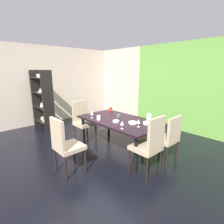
{
  "coord_description": "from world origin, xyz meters",
  "views": [
    {
      "loc": [
        2.99,
        -2.08,
        1.78
      ],
      "look_at": [
        0.16,
        0.5,
        0.85
      ],
      "focal_mm": 28.0,
      "sensor_mm": 36.0,
      "label": 1
    }
  ],
  "objects_px": {
    "chair_left_near": "(83,119)",
    "cup_rear": "(119,116)",
    "serving_bowl_left": "(147,123)",
    "wine_glass_corner": "(92,113)",
    "wine_glass_north": "(122,123)",
    "chair_right_far": "(168,137)",
    "display_shelf": "(42,100)",
    "chair_right_near": "(150,144)",
    "cup_near_window": "(99,118)",
    "serving_bowl_right": "(133,123)",
    "cup_west": "(111,109)",
    "wine_glass_east": "(139,121)",
    "serving_bowl_south": "(116,121)",
    "dining_table": "(119,123)",
    "wine_glass_center": "(151,122)",
    "chair_head_near": "(65,143)"
  },
  "relations": [
    {
      "from": "chair_left_near",
      "to": "cup_rear",
      "type": "distance_m",
      "value": 0.99
    },
    {
      "from": "serving_bowl_left",
      "to": "wine_glass_corner",
      "type": "bearing_deg",
      "value": -153.97
    },
    {
      "from": "wine_glass_north",
      "to": "cup_rear",
      "type": "distance_m",
      "value": 0.78
    },
    {
      "from": "chair_right_far",
      "to": "display_shelf",
      "type": "distance_m",
      "value": 3.83
    },
    {
      "from": "chair_right_near",
      "to": "cup_near_window",
      "type": "bearing_deg",
      "value": 92.98
    },
    {
      "from": "display_shelf",
      "to": "wine_glass_corner",
      "type": "bearing_deg",
      "value": 6.5
    },
    {
      "from": "chair_right_far",
      "to": "serving_bowl_right",
      "type": "height_order",
      "value": "chair_right_far"
    },
    {
      "from": "serving_bowl_right",
      "to": "serving_bowl_left",
      "type": "height_order",
      "value": "serving_bowl_left"
    },
    {
      "from": "wine_glass_north",
      "to": "cup_west",
      "type": "distance_m",
      "value": 1.48
    },
    {
      "from": "wine_glass_east",
      "to": "serving_bowl_south",
      "type": "xyz_separation_m",
      "value": [
        -0.51,
        -0.1,
        -0.09
      ]
    },
    {
      "from": "wine_glass_north",
      "to": "serving_bowl_right",
      "type": "relative_size",
      "value": 0.86
    },
    {
      "from": "serving_bowl_right",
      "to": "chair_left_near",
      "type": "bearing_deg",
      "value": -168.25
    },
    {
      "from": "display_shelf",
      "to": "serving_bowl_left",
      "type": "bearing_deg",
      "value": 13.43
    },
    {
      "from": "serving_bowl_left",
      "to": "cup_rear",
      "type": "distance_m",
      "value": 0.73
    },
    {
      "from": "chair_right_near",
      "to": "serving_bowl_left",
      "type": "xyz_separation_m",
      "value": [
        -0.42,
        0.46,
        0.17
      ]
    },
    {
      "from": "chair_left_near",
      "to": "wine_glass_corner",
      "type": "height_order",
      "value": "chair_left_near"
    },
    {
      "from": "wine_glass_east",
      "to": "cup_near_window",
      "type": "distance_m",
      "value": 0.91
    },
    {
      "from": "dining_table",
      "to": "wine_glass_corner",
      "type": "distance_m",
      "value": 0.65
    },
    {
      "from": "serving_bowl_south",
      "to": "cup_rear",
      "type": "distance_m",
      "value": 0.35
    },
    {
      "from": "wine_glass_corner",
      "to": "serving_bowl_right",
      "type": "height_order",
      "value": "wine_glass_corner"
    },
    {
      "from": "chair_right_far",
      "to": "wine_glass_corner",
      "type": "relative_size",
      "value": 5.92
    },
    {
      "from": "chair_right_near",
      "to": "wine_glass_center",
      "type": "distance_m",
      "value": 0.53
    },
    {
      "from": "chair_head_near",
      "to": "serving_bowl_south",
      "type": "relative_size",
      "value": 7.28
    },
    {
      "from": "wine_glass_corner",
      "to": "wine_glass_north",
      "type": "height_order",
      "value": "wine_glass_corner"
    },
    {
      "from": "chair_head_near",
      "to": "serving_bowl_south",
      "type": "xyz_separation_m",
      "value": [
        0.06,
        1.14,
        0.18
      ]
    },
    {
      "from": "cup_west",
      "to": "cup_rear",
      "type": "height_order",
      "value": "cup_west"
    },
    {
      "from": "chair_right_near",
      "to": "chair_left_near",
      "type": "xyz_separation_m",
      "value": [
        -2.03,
        0.0,
        -0.01
      ]
    },
    {
      "from": "wine_glass_north",
      "to": "cup_rear",
      "type": "relative_size",
      "value": 1.94
    },
    {
      "from": "serving_bowl_right",
      "to": "display_shelf",
      "type": "bearing_deg",
      "value": -168.6
    },
    {
      "from": "chair_right_near",
      "to": "chair_head_near",
      "type": "height_order",
      "value": "chair_right_near"
    },
    {
      "from": "chair_left_near",
      "to": "wine_glass_corner",
      "type": "bearing_deg",
      "value": 80.94
    },
    {
      "from": "dining_table",
      "to": "chair_right_near",
      "type": "height_order",
      "value": "chair_right_near"
    },
    {
      "from": "wine_glass_center",
      "to": "wine_glass_east",
      "type": "bearing_deg",
      "value": -128.97
    },
    {
      "from": "chair_right_near",
      "to": "wine_glass_east",
      "type": "bearing_deg",
      "value": 64.05
    },
    {
      "from": "display_shelf",
      "to": "cup_rear",
      "type": "bearing_deg",
      "value": 15.59
    },
    {
      "from": "display_shelf",
      "to": "wine_glass_north",
      "type": "distance_m",
      "value": 3.18
    },
    {
      "from": "dining_table",
      "to": "cup_west",
      "type": "distance_m",
      "value": 0.88
    },
    {
      "from": "serving_bowl_south",
      "to": "chair_right_far",
      "type": "bearing_deg",
      "value": 27.29
    },
    {
      "from": "chair_right_far",
      "to": "serving_bowl_south",
      "type": "distance_m",
      "value": 1.05
    },
    {
      "from": "serving_bowl_right",
      "to": "cup_rear",
      "type": "height_order",
      "value": "cup_rear"
    },
    {
      "from": "chair_right_near",
      "to": "cup_rear",
      "type": "xyz_separation_m",
      "value": [
        -1.14,
        0.39,
        0.18
      ]
    },
    {
      "from": "display_shelf",
      "to": "serving_bowl_right",
      "type": "bearing_deg",
      "value": 11.4
    },
    {
      "from": "wine_glass_east",
      "to": "serving_bowl_south",
      "type": "distance_m",
      "value": 0.53
    },
    {
      "from": "chair_left_near",
      "to": "display_shelf",
      "type": "distance_m",
      "value": 1.75
    },
    {
      "from": "chair_head_near",
      "to": "cup_near_window",
      "type": "bearing_deg",
      "value": 107.08
    },
    {
      "from": "chair_left_near",
      "to": "serving_bowl_south",
      "type": "height_order",
      "value": "chair_left_near"
    },
    {
      "from": "wine_glass_corner",
      "to": "serving_bowl_south",
      "type": "bearing_deg",
      "value": 17.46
    },
    {
      "from": "wine_glass_north",
      "to": "cup_west",
      "type": "height_order",
      "value": "wine_glass_north"
    },
    {
      "from": "wine_glass_corner",
      "to": "cup_near_window",
      "type": "distance_m",
      "value": 0.24
    },
    {
      "from": "chair_right_far",
      "to": "serving_bowl_right",
      "type": "bearing_deg",
      "value": 114.83
    }
  ]
}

